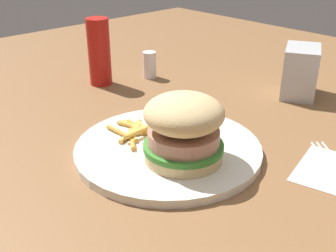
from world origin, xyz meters
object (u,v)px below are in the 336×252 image
napkin_dispenser (300,72)px  salt_shaker (150,65)px  ketchup_bottle (99,52)px  sandwich (184,128)px  fries_pile (138,131)px  plate (168,149)px

napkin_dispenser → salt_shaker: bearing=88.8°
ketchup_bottle → napkin_dispenser: bearing=127.9°
sandwich → fries_pile: sandwich is taller
sandwich → ketchup_bottle: bearing=-107.2°
sandwich → napkin_dispenser: 0.34m
ketchup_bottle → plate: bearing=72.5°
fries_pile → ketchup_bottle: ketchup_bottle is taller
plate → salt_shaker: size_ratio=4.77×
plate → napkin_dispenser: napkin_dispenser is taller
sandwich → napkin_dispenser: size_ratio=1.15×
napkin_dispenser → salt_shaker: 0.30m
plate → napkin_dispenser: (-0.33, 0.00, 0.04)m
fries_pile → ketchup_bottle: bearing=-112.7°
plate → sandwich: (0.01, 0.04, 0.05)m
plate → fries_pile: (0.01, -0.06, 0.01)m
plate → sandwich: 0.07m
sandwich → napkin_dispenser: sandwich is taller
plate → ketchup_bottle: (-0.09, -0.30, 0.06)m
napkin_dispenser → ketchup_bottle: (0.24, -0.30, 0.02)m
plate → salt_shaker: 0.33m
sandwich → napkin_dispenser: (-0.34, -0.04, -0.01)m
napkin_dispenser → ketchup_bottle: bearing=99.0°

